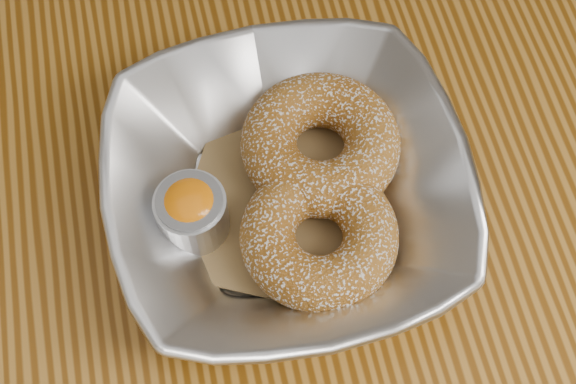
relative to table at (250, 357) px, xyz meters
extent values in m
cube|color=brown|center=(0.00, 0.00, 0.08)|extent=(1.20, 0.80, 0.04)
imported|color=silver|center=(0.05, 0.08, 0.13)|extent=(0.25, 0.25, 0.06)
cube|color=olive|center=(0.05, 0.08, 0.11)|extent=(0.19, 0.19, 0.00)
torus|color=brown|center=(0.08, 0.11, 0.13)|extent=(0.15, 0.15, 0.04)
torus|color=brown|center=(0.06, 0.04, 0.13)|extent=(0.15, 0.15, 0.04)
cylinder|color=silver|center=(-0.02, 0.07, 0.13)|extent=(0.05, 0.05, 0.04)
cylinder|color=gray|center=(-0.02, 0.07, 0.13)|extent=(0.05, 0.05, 0.04)
ellipsoid|color=orange|center=(-0.02, 0.07, 0.14)|extent=(0.04, 0.04, 0.03)
camera|label=1|loc=(-0.01, -0.17, 0.63)|focal=50.00mm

